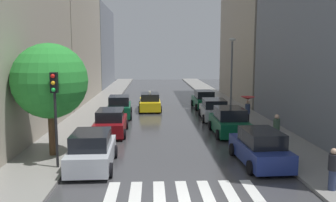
{
  "coord_description": "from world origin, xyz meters",
  "views": [
    {
      "loc": [
        -1.15,
        -11.04,
        5.28
      ],
      "look_at": [
        0.32,
        21.01,
        0.9
      ],
      "focal_mm": 37.5,
      "sensor_mm": 36.0,
      "label": 1
    }
  ],
  "objects_px": {
    "parked_car_left_second": "(111,123)",
    "lamp_post_right": "(232,70)",
    "pedestrian_by_kerb": "(333,168)",
    "pedestrian_foreground": "(276,129)",
    "parked_car_left_nearest": "(92,151)",
    "parked_car_left_third": "(119,107)",
    "taxi_midroad": "(150,102)",
    "parked_car_right_third": "(214,110)",
    "street_tree_left": "(50,81)",
    "parked_car_right_fourth": "(204,100)",
    "traffic_light_left_corner": "(55,99)",
    "parked_car_right_second": "(229,122)",
    "pedestrian_near_tree": "(248,104)",
    "parked_car_right_nearest": "(260,148)"
  },
  "relations": [
    {
      "from": "parked_car_right_third",
      "to": "parked_car_left_second",
      "type": "bearing_deg",
      "value": 124.08
    },
    {
      "from": "street_tree_left",
      "to": "lamp_post_right",
      "type": "height_order",
      "value": "lamp_post_right"
    },
    {
      "from": "parked_car_right_third",
      "to": "pedestrian_near_tree",
      "type": "height_order",
      "value": "pedestrian_near_tree"
    },
    {
      "from": "pedestrian_foreground",
      "to": "pedestrian_near_tree",
      "type": "bearing_deg",
      "value": 90.71
    },
    {
      "from": "parked_car_left_third",
      "to": "taxi_midroad",
      "type": "height_order",
      "value": "same"
    },
    {
      "from": "parked_car_right_third",
      "to": "traffic_light_left_corner",
      "type": "height_order",
      "value": "traffic_light_left_corner"
    },
    {
      "from": "pedestrian_foreground",
      "to": "traffic_light_left_corner",
      "type": "xyz_separation_m",
      "value": [
        -11.23,
        -3.3,
        2.21
      ]
    },
    {
      "from": "parked_car_left_nearest",
      "to": "parked_car_left_third",
      "type": "height_order",
      "value": "parked_car_left_third"
    },
    {
      "from": "parked_car_left_second",
      "to": "parked_car_left_third",
      "type": "bearing_deg",
      "value": -1.0
    },
    {
      "from": "pedestrian_by_kerb",
      "to": "traffic_light_left_corner",
      "type": "relative_size",
      "value": 0.38
    },
    {
      "from": "parked_car_left_second",
      "to": "pedestrian_foreground",
      "type": "height_order",
      "value": "pedestrian_foreground"
    },
    {
      "from": "parked_car_left_second",
      "to": "pedestrian_foreground",
      "type": "relative_size",
      "value": 2.53
    },
    {
      "from": "parked_car_left_third",
      "to": "parked_car_right_fourth",
      "type": "xyz_separation_m",
      "value": [
        7.68,
        4.48,
        -0.03
      ]
    },
    {
      "from": "taxi_midroad",
      "to": "parked_car_left_third",
      "type": "bearing_deg",
      "value": 143.53
    },
    {
      "from": "lamp_post_right",
      "to": "pedestrian_foreground",
      "type": "bearing_deg",
      "value": -88.75
    },
    {
      "from": "pedestrian_by_kerb",
      "to": "pedestrian_foreground",
      "type": "bearing_deg",
      "value": 6.92
    },
    {
      "from": "parked_car_right_third",
      "to": "street_tree_left",
      "type": "bearing_deg",
      "value": 136.53
    },
    {
      "from": "parked_car_left_second",
      "to": "lamp_post_right",
      "type": "bearing_deg",
      "value": -55.94
    },
    {
      "from": "parked_car_left_second",
      "to": "taxi_midroad",
      "type": "height_order",
      "value": "taxi_midroad"
    },
    {
      "from": "parked_car_right_nearest",
      "to": "street_tree_left",
      "type": "distance_m",
      "value": 10.76
    },
    {
      "from": "traffic_light_left_corner",
      "to": "lamp_post_right",
      "type": "distance_m",
      "value": 17.59
    },
    {
      "from": "parked_car_right_second",
      "to": "pedestrian_by_kerb",
      "type": "bearing_deg",
      "value": -170.11
    },
    {
      "from": "traffic_light_left_corner",
      "to": "street_tree_left",
      "type": "bearing_deg",
      "value": 110.5
    },
    {
      "from": "pedestrian_near_tree",
      "to": "lamp_post_right",
      "type": "xyz_separation_m",
      "value": [
        -0.1,
        4.91,
        2.2
      ]
    },
    {
      "from": "lamp_post_right",
      "to": "street_tree_left",
      "type": "bearing_deg",
      "value": -135.17
    },
    {
      "from": "parked_car_right_second",
      "to": "parked_car_right_third",
      "type": "relative_size",
      "value": 0.96
    },
    {
      "from": "parked_car_left_third",
      "to": "parked_car_right_second",
      "type": "xyz_separation_m",
      "value": [
        7.71,
        -6.55,
        0.0
      ]
    },
    {
      "from": "taxi_midroad",
      "to": "street_tree_left",
      "type": "relative_size",
      "value": 0.83
    },
    {
      "from": "parked_car_right_third",
      "to": "pedestrian_by_kerb",
      "type": "height_order",
      "value": "pedestrian_by_kerb"
    },
    {
      "from": "parked_car_left_third",
      "to": "parked_car_right_third",
      "type": "relative_size",
      "value": 0.94
    },
    {
      "from": "pedestrian_near_tree",
      "to": "pedestrian_foreground",
      "type": "bearing_deg",
      "value": -174.79
    },
    {
      "from": "parked_car_right_third",
      "to": "parked_car_right_second",
      "type": "bearing_deg",
      "value": -177.72
    },
    {
      "from": "parked_car_left_second",
      "to": "parked_car_right_second",
      "type": "relative_size",
      "value": 1.05
    },
    {
      "from": "taxi_midroad",
      "to": "lamp_post_right",
      "type": "distance_m",
      "value": 8.16
    },
    {
      "from": "pedestrian_foreground",
      "to": "traffic_light_left_corner",
      "type": "bearing_deg",
      "value": -164.23
    },
    {
      "from": "pedestrian_by_kerb",
      "to": "lamp_post_right",
      "type": "relative_size",
      "value": 0.25
    },
    {
      "from": "parked_car_right_second",
      "to": "traffic_light_left_corner",
      "type": "bearing_deg",
      "value": 125.25
    },
    {
      "from": "parked_car_left_nearest",
      "to": "lamp_post_right",
      "type": "bearing_deg",
      "value": -36.83
    },
    {
      "from": "street_tree_left",
      "to": "taxi_midroad",
      "type": "bearing_deg",
      "value": 71.78
    },
    {
      "from": "lamp_post_right",
      "to": "parked_car_right_third",
      "type": "bearing_deg",
      "value": -135.03
    },
    {
      "from": "parked_car_left_third",
      "to": "pedestrian_foreground",
      "type": "xyz_separation_m",
      "value": [
        9.63,
        -9.91,
        0.25
      ]
    },
    {
      "from": "parked_car_left_third",
      "to": "street_tree_left",
      "type": "bearing_deg",
      "value": 165.34
    },
    {
      "from": "parked_car_left_nearest",
      "to": "pedestrian_near_tree",
      "type": "height_order",
      "value": "pedestrian_near_tree"
    },
    {
      "from": "pedestrian_by_kerb",
      "to": "street_tree_left",
      "type": "xyz_separation_m",
      "value": [
        -11.83,
        5.19,
        2.91
      ]
    },
    {
      "from": "pedestrian_foreground",
      "to": "pedestrian_by_kerb",
      "type": "bearing_deg",
      "value": -91.96
    },
    {
      "from": "parked_car_left_second",
      "to": "street_tree_left",
      "type": "xyz_separation_m",
      "value": [
        -2.35,
        -5.09,
        3.13
      ]
    },
    {
      "from": "parked_car_left_second",
      "to": "parked_car_right_second",
      "type": "height_order",
      "value": "parked_car_right_second"
    },
    {
      "from": "parked_car_left_third",
      "to": "parked_car_left_nearest",
      "type": "bearing_deg",
      "value": 176.82
    },
    {
      "from": "parked_car_right_fourth",
      "to": "street_tree_left",
      "type": "xyz_separation_m",
      "value": [
        -10.03,
        -15.66,
        3.1
      ]
    },
    {
      "from": "parked_car_right_second",
      "to": "pedestrian_near_tree",
      "type": "relative_size",
      "value": 2.06
    }
  ]
}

